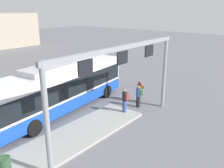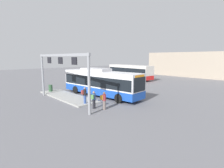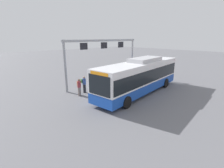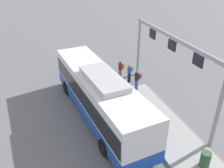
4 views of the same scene
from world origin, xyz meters
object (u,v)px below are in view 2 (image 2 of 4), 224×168
at_px(person_boarding, 94,99).
at_px(bus_main, 101,82).
at_px(person_waiting_near, 104,100).
at_px(trash_bin, 51,88).
at_px(bus_background_left, 130,71).
at_px(person_waiting_mid, 85,95).

bearing_deg(person_boarding, bus_main, 20.77).
bearing_deg(person_waiting_near, person_boarding, 139.08).
xyz_separation_m(person_waiting_near, trash_bin, (-11.17, -0.39, -0.28)).
bearing_deg(bus_background_left, trash_bin, -78.27).
distance_m(person_waiting_near, person_waiting_mid, 2.60).
bearing_deg(trash_bin, bus_main, 31.23).
height_order(person_waiting_near, person_waiting_mid, person_waiting_mid).
xyz_separation_m(person_boarding, person_waiting_mid, (-1.65, 0.06, 0.16)).
distance_m(person_waiting_mid, trash_bin, 8.62).
relative_size(person_waiting_near, trash_bin, 1.86).
distance_m(bus_main, person_waiting_mid, 4.58).
bearing_deg(person_waiting_mid, person_waiting_near, -69.31).
distance_m(bus_background_left, person_waiting_mid, 22.30).
bearing_deg(person_waiting_near, bus_background_left, 56.53).
bearing_deg(person_waiting_mid, person_boarding, -81.18).
relative_size(bus_background_left, person_waiting_near, 6.94).
xyz_separation_m(person_waiting_near, person_waiting_mid, (-2.56, -0.45, 0.16)).
height_order(person_boarding, person_waiting_mid, person_waiting_mid).
height_order(person_boarding, trash_bin, person_boarding).
relative_size(bus_main, person_waiting_mid, 7.02).
height_order(bus_main, person_waiting_near, bus_main).
relative_size(person_boarding, person_waiting_mid, 1.00).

